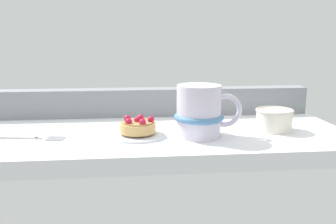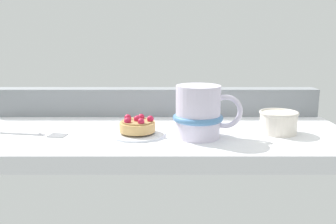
# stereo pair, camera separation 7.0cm
# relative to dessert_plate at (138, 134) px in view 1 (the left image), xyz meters

# --- Properties ---
(ground_plane) EXTENTS (0.83, 0.34, 0.03)m
(ground_plane) POSITION_rel_dessert_plate_xyz_m (0.03, 0.04, -0.02)
(ground_plane) COLOR white
(window_rail_back) EXTENTS (0.81, 0.05, 0.07)m
(window_rail_back) POSITION_rel_dessert_plate_xyz_m (0.03, 0.19, 0.03)
(window_rail_back) COLOR gray
(window_rail_back) RESTS_ON ground_plane
(dessert_plate) EXTENTS (0.11, 0.11, 0.01)m
(dessert_plate) POSITION_rel_dessert_plate_xyz_m (0.00, 0.00, 0.00)
(dessert_plate) COLOR silver
(dessert_plate) RESTS_ON ground_plane
(raspberry_tart) EXTENTS (0.07, 0.07, 0.03)m
(raspberry_tart) POSITION_rel_dessert_plate_xyz_m (-0.00, -0.00, 0.02)
(raspberry_tart) COLOR tan
(raspberry_tart) RESTS_ON dessert_plate
(coffee_mug) EXTENTS (0.14, 0.10, 0.10)m
(coffee_mug) POSITION_rel_dessert_plate_xyz_m (0.12, -0.01, 0.05)
(coffee_mug) COLOR silver
(coffee_mug) RESTS_ON ground_plane
(dessert_fork) EXTENTS (0.16, 0.04, 0.01)m
(dessert_fork) POSITION_rel_dessert_plate_xyz_m (-0.22, 0.00, -0.00)
(dessert_fork) COLOR #B7B7BC
(dessert_fork) RESTS_ON ground_plane
(sugar_bowl) EXTENTS (0.08, 0.08, 0.05)m
(sugar_bowl) POSITION_rel_dessert_plate_xyz_m (0.29, 0.02, 0.02)
(sugar_bowl) COLOR silver
(sugar_bowl) RESTS_ON ground_plane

